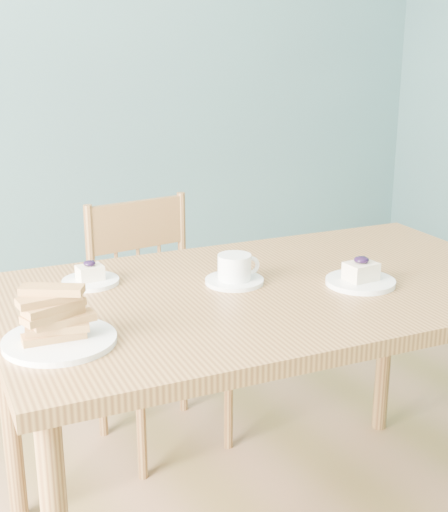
# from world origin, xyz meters

# --- Properties ---
(room) EXTENTS (5.01, 5.01, 2.71)m
(room) POSITION_xyz_m (0.00, 0.00, 1.35)
(room) COLOR #996A47
(room) RESTS_ON ground
(dining_table) EXTENTS (1.44, 0.94, 0.73)m
(dining_table) POSITION_xyz_m (-0.16, 0.23, 0.65)
(dining_table) COLOR #A2733D
(dining_table) RESTS_ON ground
(dining_chair) EXTENTS (0.38, 0.36, 0.81)m
(dining_chair) POSITION_xyz_m (-0.19, 0.83, 0.42)
(dining_chair) COLOR #A2733D
(dining_chair) RESTS_ON ground
(cheesecake_plate_near) EXTENTS (0.17, 0.17, 0.07)m
(cheesecake_plate_near) POSITION_xyz_m (0.04, 0.12, 0.74)
(cheesecake_plate_near) COLOR white
(cheesecake_plate_near) RESTS_ON dining_table
(cheesecake_plate_far) EXTENTS (0.14, 0.14, 0.06)m
(cheesecake_plate_far) POSITION_xyz_m (-0.53, 0.48, 0.74)
(cheesecake_plate_far) COLOR white
(cheesecake_plate_far) RESTS_ON dining_table
(coffee_cup) EXTENTS (0.15, 0.15, 0.07)m
(coffee_cup) POSITION_xyz_m (-0.22, 0.30, 0.76)
(coffee_cup) COLOR white
(coffee_cup) RESTS_ON dining_table
(biscotti_plate) EXTENTS (0.23, 0.23, 0.12)m
(biscotti_plate) POSITION_xyz_m (-0.72, 0.17, 0.77)
(biscotti_plate) COLOR white
(biscotti_plate) RESTS_ON dining_table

